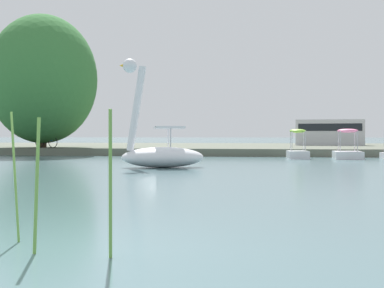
% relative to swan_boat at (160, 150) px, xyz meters
% --- Properties ---
extents(ground_plane, '(525.93, 525.93, 0.00)m').
position_rel_swan_boat_xyz_m(ground_plane, '(1.78, -14.92, -0.66)').
color(ground_plane, slate).
extents(shore_bank_far, '(131.94, 22.16, 0.43)m').
position_rel_swan_boat_xyz_m(shore_bank_far, '(1.78, 21.95, -0.45)').
color(shore_bank_far, '#5B6051').
rests_on(shore_bank_far, ground_plane).
extents(swan_boat, '(3.31, 2.22, 3.99)m').
position_rel_swan_boat_xyz_m(swan_boat, '(0.00, 0.00, 0.00)').
color(swan_boat, white).
rests_on(swan_boat, ground_plane).
extents(pedal_boat_lime, '(1.15, 1.89, 1.51)m').
position_rel_swan_boat_xyz_m(pedal_boat_lime, '(5.27, 9.02, -0.24)').
color(pedal_boat_lime, white).
rests_on(pedal_boat_lime, ground_plane).
extents(pedal_boat_pink, '(1.36, 2.18, 1.52)m').
position_rel_swan_boat_xyz_m(pedal_boat_pink, '(7.75, 9.05, -0.24)').
color(pedal_boat_pink, white).
rests_on(pedal_boat_pink, ground_plane).
extents(tree_willow_overhanging, '(7.93, 8.28, 8.13)m').
position_rel_swan_boat_xyz_m(tree_willow_overhanging, '(-9.98, 12.51, 3.96)').
color(tree_willow_overhanging, '#423323').
rests_on(tree_willow_overhanging, shore_bank_far).
extents(bicycle_parked, '(1.60, 0.48, 0.67)m').
position_rel_swan_boat_xyz_m(bicycle_parked, '(-9.55, 11.97, 0.10)').
color(bicycle_parked, black).
rests_on(bicycle_parked, shore_bank_far).
extents(parked_van, '(5.12, 2.49, 1.90)m').
position_rel_swan_boat_xyz_m(parked_van, '(8.07, 22.68, 0.80)').
color(parked_van, silver).
rests_on(parked_van, shore_bank_far).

